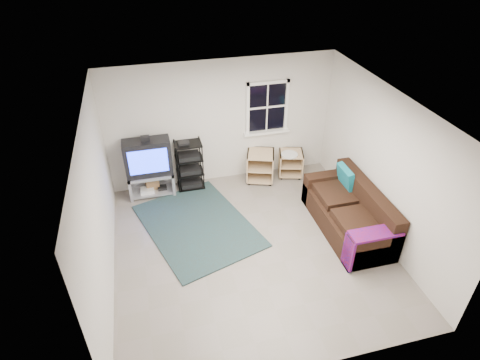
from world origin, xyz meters
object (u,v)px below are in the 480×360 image
object	(u,v)px
side_table_left	(260,164)
sofa	(350,214)
tv_unit	(149,163)
av_rack	(190,168)
side_table_right	(290,161)

from	to	relation	value
side_table_left	sofa	size ratio (longest dim) A/B	0.34
side_table_left	tv_unit	bearing A→B (deg)	179.83
sofa	av_rack	bearing A→B (deg)	141.97
side_table_left	sofa	distance (m)	2.26
side_table_right	av_rack	bearing A→B (deg)	179.27
side_table_right	sofa	bearing A→B (deg)	-78.78
av_rack	sofa	size ratio (longest dim) A/B	0.52
tv_unit	side_table_left	distance (m)	2.33
tv_unit	side_table_left	xyz separation A→B (m)	(2.30, -0.01, -0.38)
av_rack	side_table_left	size ratio (longest dim) A/B	1.53
tv_unit	side_table_right	bearing A→B (deg)	0.09
av_rack	side_table_right	distance (m)	2.19
side_table_left	sofa	xyz separation A→B (m)	(1.08, -1.98, -0.02)
tv_unit	av_rack	bearing A→B (deg)	2.31
side_table_left	side_table_right	xyz separation A→B (m)	(0.69, 0.01, -0.03)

